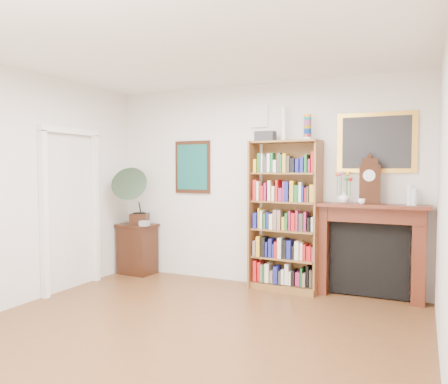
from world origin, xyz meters
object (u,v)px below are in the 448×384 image
(bottle_right, at_px, (414,197))
(bookshelf, at_px, (285,207))
(fireplace, at_px, (369,243))
(cd_stack, at_px, (144,223))
(gramophone, at_px, (133,193))
(mantel_clock, at_px, (370,182))
(bottle_left, at_px, (410,195))
(side_cabinet, at_px, (137,249))
(flower_vase, at_px, (344,197))
(teacup, at_px, (362,201))

(bottle_right, bearing_deg, bookshelf, -179.46)
(fireplace, relative_size, cd_stack, 11.82)
(gramophone, relative_size, mantel_clock, 1.56)
(mantel_clock, bearing_deg, gramophone, 172.04)
(bottle_left, height_order, bottle_right, bottle_left)
(gramophone, relative_size, bottle_right, 4.36)
(fireplace, height_order, bottle_right, bottle_right)
(side_cabinet, xyz_separation_m, mantel_clock, (3.41, 0.06, 1.08))
(mantel_clock, distance_m, bottle_left, 0.48)
(flower_vase, bearing_deg, gramophone, -176.47)
(bottle_right, bearing_deg, side_cabinet, -179.18)
(fireplace, height_order, teacup, teacup)
(mantel_clock, xyz_separation_m, flower_vase, (-0.31, 0.01, -0.20))
(bookshelf, height_order, teacup, bookshelf)
(mantel_clock, bearing_deg, fireplace, 79.98)
(gramophone, bearing_deg, mantel_clock, -18.81)
(teacup, bearing_deg, bottle_left, 8.77)
(bottle_right, bearing_deg, fireplace, 172.60)
(side_cabinet, xyz_separation_m, fireplace, (3.41, 0.12, 0.32))
(teacup, height_order, bottle_right, bottle_right)
(side_cabinet, height_order, bottle_left, bottle_left)
(gramophone, distance_m, flower_vase, 3.09)
(teacup, bearing_deg, fireplace, 57.70)
(fireplace, xyz_separation_m, cd_stack, (-3.17, -0.27, 0.11))
(cd_stack, xyz_separation_m, teacup, (3.09, 0.14, 0.42))
(gramophone, bearing_deg, bookshelf, -17.91)
(fireplace, bearing_deg, mantel_clock, -87.65)
(flower_vase, bearing_deg, side_cabinet, -178.64)
(cd_stack, bearing_deg, fireplace, 4.84)
(fireplace, height_order, flower_vase, flower_vase)
(bookshelf, xyz_separation_m, mantel_clock, (1.07, 0.02, 0.35))
(bottle_left, bearing_deg, bookshelf, -178.63)
(side_cabinet, relative_size, teacup, 8.60)
(bottle_right, bearing_deg, teacup, -174.03)
(cd_stack, bearing_deg, flower_vase, 4.41)
(teacup, bearing_deg, gramophone, -178.08)
(mantel_clock, relative_size, teacup, 6.24)
(mantel_clock, bearing_deg, side_cabinet, 170.06)
(gramophone, bearing_deg, side_cabinet, 79.07)
(mantel_clock, height_order, teacup, mantel_clock)
(bottle_left, bearing_deg, side_cabinet, -178.85)
(bookshelf, height_order, gramophone, bookshelf)
(gramophone, relative_size, cd_stack, 7.26)
(bookshelf, height_order, mantel_clock, bookshelf)
(side_cabinet, distance_m, cd_stack, 0.51)
(side_cabinet, bearing_deg, cd_stack, -27.54)
(flower_vase, height_order, bottle_right, bottle_right)
(bottle_left, bearing_deg, bottle_right, -22.83)
(gramophone, xyz_separation_m, mantel_clock, (3.39, 0.18, 0.20))
(fireplace, bearing_deg, gramophone, -174.56)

